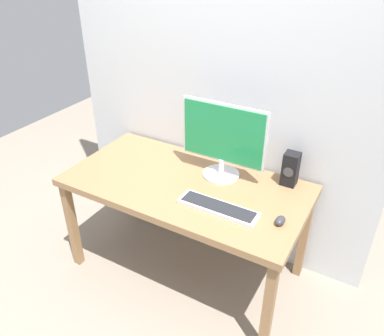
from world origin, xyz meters
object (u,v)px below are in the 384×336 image
(keyboard_primary, at_px, (218,208))
(speaker_right, at_px, (291,169))
(desk, at_px, (186,191))
(mouse, at_px, (280,221))
(monitor, at_px, (223,139))

(keyboard_primary, bearing_deg, speaker_right, 60.36)
(desk, bearing_deg, keyboard_primary, -26.81)
(mouse, xyz_separation_m, speaker_right, (-0.08, 0.40, 0.09))
(monitor, relative_size, keyboard_primary, 1.18)
(desk, distance_m, speaker_right, 0.67)
(desk, height_order, speaker_right, speaker_right)
(mouse, bearing_deg, speaker_right, 105.20)
(mouse, height_order, speaker_right, speaker_right)
(desk, height_order, monitor, monitor)
(monitor, distance_m, speaker_right, 0.45)
(monitor, bearing_deg, keyboard_primary, -66.92)
(desk, bearing_deg, mouse, -8.52)
(keyboard_primary, relative_size, mouse, 5.89)
(desk, xyz_separation_m, mouse, (0.65, -0.10, 0.09))
(keyboard_primary, height_order, mouse, mouse)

